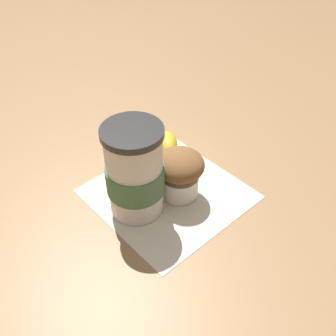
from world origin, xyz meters
name	(u,v)px	position (x,y,z in m)	size (l,w,h in m)	color
ground_plane	(168,194)	(0.00, 0.00, 0.00)	(3.00, 3.00, 0.00)	#936D47
paper_napkin	(168,193)	(0.00, 0.00, 0.00)	(0.22, 0.22, 0.00)	beige
coffee_cup	(135,172)	(-0.05, 0.02, 0.07)	(0.09, 0.09, 0.15)	silver
muffin	(180,172)	(0.01, -0.01, 0.05)	(0.08, 0.08, 0.08)	white
banana	(165,144)	(0.09, 0.06, 0.02)	(0.13, 0.13, 0.03)	gold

